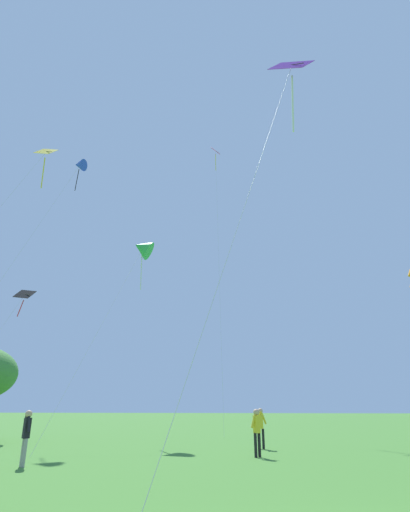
# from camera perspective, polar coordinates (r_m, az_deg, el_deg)

# --- Properties ---
(kite_black_large) EXTENTS (1.70, 7.46, 10.56)m
(kite_black_large) POSITION_cam_1_polar(r_m,az_deg,el_deg) (34.99, -23.52, -5.38)
(kite_black_large) COLOR black
(kite_black_large) RESTS_ON ground_plane
(kite_pink_low) EXTENTS (2.52, 10.39, 29.67)m
(kite_pink_low) POSITION_cam_1_polar(r_m,az_deg,el_deg) (47.05, 1.49, 12.17)
(kite_pink_low) COLOR pink
(kite_pink_low) RESTS_ON ground_plane
(kite_blue_delta) EXTENTS (1.80, 12.31, 22.55)m
(kite_blue_delta) POSITION_cam_1_polar(r_m,az_deg,el_deg) (39.38, -16.64, 11.67)
(kite_blue_delta) COLOR blue
(kite_blue_delta) RESTS_ON ground_plane
(kite_green_small) EXTENTS (1.86, 11.09, 13.47)m
(kite_green_small) POSITION_cam_1_polar(r_m,az_deg,el_deg) (30.39, -8.49, 1.05)
(kite_green_small) COLOR green
(kite_green_small) RESTS_ON ground_plane
(kite_yellow_diamond) EXTENTS (1.86, 11.72, 21.49)m
(kite_yellow_diamond) POSITION_cam_1_polar(r_m,az_deg,el_deg) (35.46, -21.32, 11.62)
(kite_yellow_diamond) COLOR yellow
(kite_yellow_diamond) RESTS_ON ground_plane
(kite_purple_streamer) EXTENTS (4.18, 7.69, 15.56)m
(kite_purple_streamer) POSITION_cam_1_polar(r_m,az_deg,el_deg) (18.31, 11.43, 22.28)
(kite_purple_streamer) COLOR purple
(kite_purple_streamer) RESTS_ON ground_plane
(person_in_blue_jacket) EXTENTS (0.48, 0.42, 1.73)m
(person_in_blue_jacket) POSITION_cam_1_polar(r_m,az_deg,el_deg) (16.25, -23.02, -21.10)
(person_in_blue_jacket) COLOR gray
(person_in_blue_jacket) RESTS_ON ground_plane
(person_foreground_watcher) EXTENTS (0.58, 0.24, 1.80)m
(person_foreground_watcher) POSITION_cam_1_polar(r_m,az_deg,el_deg) (21.71, 7.55, -21.64)
(person_foreground_watcher) COLOR black
(person_foreground_watcher) RESTS_ON ground_plane
(person_far_back) EXTENTS (0.48, 0.44, 1.77)m
(person_far_back) POSITION_cam_1_polar(r_m,az_deg,el_deg) (18.09, 7.02, -22.08)
(person_far_back) COLOR black
(person_far_back) RESTS_ON ground_plane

